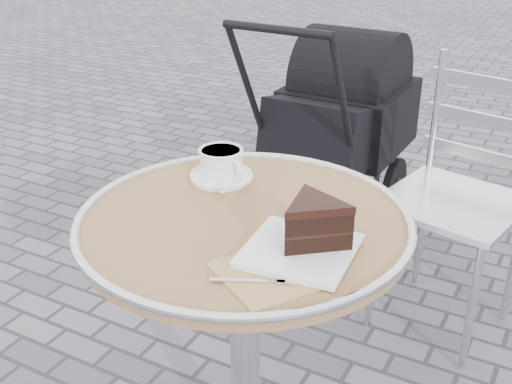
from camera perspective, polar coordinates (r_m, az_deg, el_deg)
The scene contains 5 objects.
cafe_table at distance 1.44m, azimuth -1.02°, elevation -8.07°, with size 0.72×0.72×0.74m.
cappuccino_set at distance 1.53m, azimuth -3.09°, elevation 2.32°, with size 0.15×0.17×0.07m.
cake_plate_set at distance 1.22m, azimuth 4.83°, elevation -3.32°, with size 0.25×0.32×0.11m.
bistro_chair at distance 2.17m, azimuth 18.46°, elevation 2.10°, with size 0.48×0.48×0.89m.
baby_stroller at distance 2.74m, azimuth 7.34°, elevation 5.46°, with size 0.46×0.94×0.97m.
Camera 1 is at (0.60, -1.05, 1.37)m, focal length 45.00 mm.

